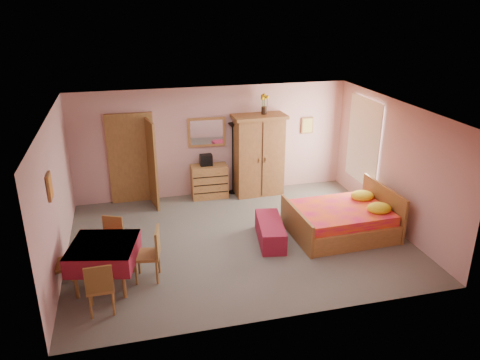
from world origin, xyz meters
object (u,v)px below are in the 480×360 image
object	(u,v)px
wall_mirror	(207,132)
chair_south	(100,286)
dining_table	(105,264)
bed	(341,213)
chair_east	(147,254)
chair_west	(60,264)
sunflower_vase	(264,104)
bench	(270,231)
floor_lamp	(233,159)
wardrobe	(259,155)
chest_of_drawers	(209,181)
stereo	(206,160)
chair_north	(110,241)

from	to	relation	value
wall_mirror	chair_south	world-z (taller)	wall_mirror
wall_mirror	dining_table	size ratio (longest dim) A/B	0.85
bed	chair_east	xyz separation A→B (m)	(-3.87, -0.71, 0.00)
chair_west	sunflower_vase	bearing A→B (deg)	109.63
bench	chair_west	size ratio (longest dim) A/B	1.30
floor_lamp	bench	xyz separation A→B (m)	(0.15, -2.55, -0.67)
wall_mirror	wardrobe	world-z (taller)	wardrobe
bench	chair_east	distance (m)	2.54
wardrobe	floor_lamp	bearing A→B (deg)	161.10
floor_lamp	wardrobe	size ratio (longest dim) A/B	0.90
chest_of_drawers	stereo	bearing A→B (deg)	151.82
bench	dining_table	size ratio (longest dim) A/B	1.20
floor_lamp	dining_table	bearing A→B (deg)	-131.62
wardrobe	bed	xyz separation A→B (m)	(1.01, -2.42, -0.51)
wall_mirror	wardrobe	distance (m)	1.35
dining_table	chair_west	world-z (taller)	chair_west
sunflower_vase	chair_west	distance (m)	5.66
chair_south	chair_west	size ratio (longest dim) A/B	0.92
wardrobe	bench	world-z (taller)	wardrobe
chair_south	chair_west	distance (m)	0.97
stereo	chair_west	distance (m)	4.41
chest_of_drawers	chair_east	xyz separation A→B (m)	(-1.67, -3.19, 0.07)
chest_of_drawers	chair_west	size ratio (longest dim) A/B	0.88
wardrobe	bed	world-z (taller)	wardrobe
wardrobe	chair_north	distance (m)	4.26
chair_east	floor_lamp	bearing A→B (deg)	-23.97
wardrobe	chair_east	distance (m)	4.27
bed	stereo	bearing A→B (deg)	130.18
bench	dining_table	xyz separation A→B (m)	(-3.09, -0.76, 0.17)
bed	chair_west	size ratio (longest dim) A/B	2.09
bench	chair_east	world-z (taller)	chair_east
dining_table	chair_south	size ratio (longest dim) A/B	1.18
floor_lamp	chair_north	world-z (taller)	floor_lamp
chair_north	chest_of_drawers	bearing A→B (deg)	-108.00
chair_south	chair_east	size ratio (longest dim) A/B	0.94
wall_mirror	stereo	distance (m)	0.65
floor_lamp	wardrobe	xyz separation A→B (m)	(0.59, -0.18, 0.10)
dining_table	chair_west	size ratio (longest dim) A/B	1.08
bed	chest_of_drawers	bearing A→B (deg)	129.79
bench	chair_west	world-z (taller)	chair_west
wardrobe	sunflower_vase	xyz separation A→B (m)	(0.13, 0.06, 1.21)
chest_of_drawers	floor_lamp	xyz separation A→B (m)	(0.60, 0.12, 0.48)
wardrobe	dining_table	bearing A→B (deg)	-140.70
wall_mirror	bench	bearing A→B (deg)	-71.68
chair_north	floor_lamp	bearing A→B (deg)	-113.36
bed	bench	xyz separation A→B (m)	(-1.46, 0.05, -0.26)
wall_mirror	chair_east	bearing A→B (deg)	-113.52
chest_of_drawers	dining_table	size ratio (longest dim) A/B	0.81
floor_lamp	wardrobe	distance (m)	0.63
sunflower_vase	chair_south	bearing A→B (deg)	-133.63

